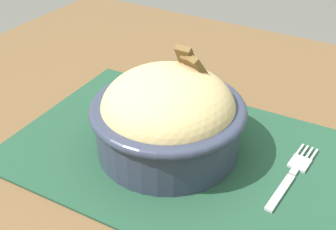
% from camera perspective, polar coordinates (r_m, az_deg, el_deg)
% --- Properties ---
extents(table, '(1.08, 0.90, 0.70)m').
position_cam_1_polar(table, '(0.56, 4.71, -12.86)').
color(table, brown).
rests_on(table, ground_plane).
extents(placemat, '(0.47, 0.30, 0.00)m').
position_cam_1_polar(placemat, '(0.52, 3.82, -5.78)').
color(placemat, '#1E422D').
rests_on(placemat, table).
extents(bowl, '(0.19, 0.19, 0.13)m').
position_cam_1_polar(bowl, '(0.50, 0.02, -0.03)').
color(bowl, '#2D3347').
rests_on(bowl, placemat).
extents(fork, '(0.03, 0.13, 0.00)m').
position_cam_1_polar(fork, '(0.52, 16.74, -7.50)').
color(fork, '#B7B7B7').
rests_on(fork, placemat).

